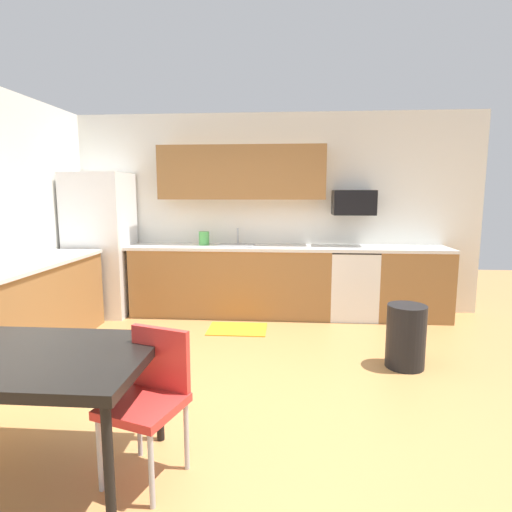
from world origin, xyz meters
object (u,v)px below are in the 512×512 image
(dining_table, at_px, (25,364))
(kettle, at_px, (204,239))
(refrigerator, at_px, (101,245))
(oven_range, at_px, (352,283))
(microwave, at_px, (354,203))
(trash_bin, at_px, (406,336))
(chair_near_table, at_px, (150,391))

(dining_table, xyz_separation_m, kettle, (0.35, 3.40, 0.34))
(refrigerator, xyz_separation_m, oven_range, (3.35, 0.08, -0.49))
(oven_range, distance_m, microwave, 1.06)
(dining_table, distance_m, trash_bin, 3.14)
(refrigerator, xyz_separation_m, dining_table, (1.03, -3.27, -0.27))
(trash_bin, bearing_deg, chair_near_table, -138.73)
(kettle, bearing_deg, microwave, 1.45)
(oven_range, height_order, dining_table, oven_range)
(refrigerator, height_order, kettle, refrigerator)
(refrigerator, distance_m, kettle, 1.38)
(dining_table, bearing_deg, chair_near_table, 5.63)
(refrigerator, height_order, chair_near_table, refrigerator)
(chair_near_table, bearing_deg, refrigerator, 118.32)
(microwave, bearing_deg, chair_near_table, -115.77)
(refrigerator, bearing_deg, chair_near_table, -61.68)
(chair_near_table, height_order, kettle, kettle)
(trash_bin, bearing_deg, oven_range, 99.33)
(refrigerator, relative_size, kettle, 9.48)
(trash_bin, relative_size, kettle, 3.00)
(microwave, xyz_separation_m, trash_bin, (0.27, -1.71, -1.21))
(chair_near_table, bearing_deg, kettle, 95.96)
(oven_range, bearing_deg, kettle, 178.55)
(microwave, xyz_separation_m, kettle, (-1.98, -0.05, -0.49))
(refrigerator, xyz_separation_m, microwave, (3.35, 0.18, 0.56))
(refrigerator, bearing_deg, trash_bin, -22.97)
(chair_near_table, xyz_separation_m, kettle, (-0.35, 3.33, 0.52))
(kettle, bearing_deg, oven_range, -1.45)
(microwave, height_order, dining_table, microwave)
(oven_range, bearing_deg, dining_table, -124.80)
(microwave, relative_size, dining_table, 0.39)
(oven_range, xyz_separation_m, trash_bin, (0.27, -1.61, -0.16))
(kettle, bearing_deg, chair_near_table, -84.04)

